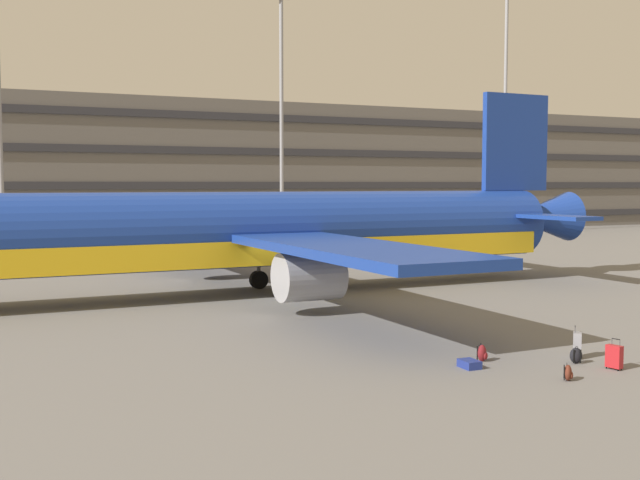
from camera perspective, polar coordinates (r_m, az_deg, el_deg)
The scene contains 11 objects.
ground_plane at distance 34.82m, azimuth -3.35°, elevation -4.40°, with size 600.00×600.00×0.00m, color slate.
terminal_structure at distance 81.44m, azimuth -15.43°, elevation 5.17°, with size 144.44×16.40×13.52m.
airliner at distance 36.07m, azimuth -5.13°, elevation 0.51°, with size 39.25×31.73×10.19m.
light_mast_center_left at distance 71.06m, azimuth -2.91°, elevation 10.58°, with size 1.80×0.50×22.75m.
light_mast_center_right at distance 83.57m, azimuth 13.72°, elevation 10.51°, with size 1.80×0.50×25.57m.
suitcase_purple at distance 23.20m, azimuth 21.18°, elevation -8.14°, with size 0.31×0.48×0.87m.
suitcase_upright at distance 22.28m, azimuth 11.13°, elevation -9.10°, with size 0.46×0.67×0.23m.
suitcase_black at distance 24.26m, azimuth 18.71°, elevation -7.42°, with size 0.46×0.47×0.97m.
backpack_silver at distance 23.61m, azimuth 18.62°, elevation -8.21°, with size 0.42×0.38×0.51m.
backpack_small at distance 23.12m, azimuth 12.07°, elevation -8.31°, with size 0.40×0.39×0.54m.
backpack_orange at distance 21.53m, azimuth 18.10°, elevation -9.45°, with size 0.39×0.41×0.48m.
Camera 1 is at (-12.06, -32.24, 5.22)m, focal length 42.71 mm.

